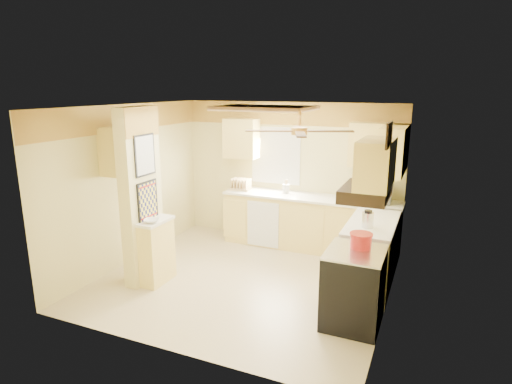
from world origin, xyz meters
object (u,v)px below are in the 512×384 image
at_px(bowl, 152,221).
at_px(dutch_oven, 361,240).
at_px(kettle, 368,219).
at_px(stove, 354,287).
at_px(microwave, 375,194).

xyz_separation_m(bowl, dutch_oven, (2.80, 0.25, 0.04)).
bearing_deg(kettle, dutch_oven, -86.95).
xyz_separation_m(stove, dutch_oven, (0.03, 0.13, 0.55)).
bearing_deg(microwave, stove, 91.03).
relative_size(stove, dutch_oven, 3.41).
bearing_deg(bowl, kettle, 19.41).
xyz_separation_m(stove, kettle, (-0.01, 0.85, 0.59)).
height_order(stove, bowl, bowl).
distance_m(microwave, dutch_oven, 2.06).
height_order(stove, microwave, microwave).
relative_size(microwave, dutch_oven, 1.94).
bearing_deg(microwave, dutch_oven, 92.04).
distance_m(microwave, kettle, 1.34).
relative_size(stove, kettle, 3.88).
bearing_deg(dutch_oven, microwave, 93.99).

